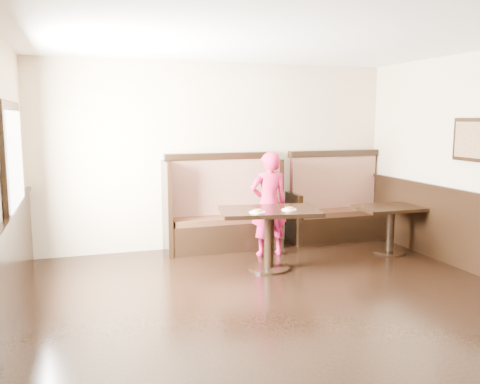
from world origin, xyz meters
name	(u,v)px	position (x,y,z in m)	size (l,w,h in m)	color
ground	(320,335)	(0.00, 0.00, 0.00)	(7.00, 7.00, 0.00)	black
room_shell	(279,259)	(-0.30, 0.28, 0.67)	(7.00, 7.00, 7.00)	#CBB293
booth_main	(222,214)	(0.00, 3.30, 0.53)	(1.75, 0.72, 1.45)	black
booth_neighbor	(336,210)	(1.95, 3.29, 0.48)	(1.65, 0.72, 1.45)	black
table_main	(269,223)	(0.29, 2.05, 0.62)	(1.37, 0.99, 0.80)	black
table_neighbor	(391,218)	(2.29, 2.28, 0.52)	(1.02, 0.68, 0.69)	black
child	(269,204)	(0.54, 2.72, 0.75)	(0.55, 0.36, 1.50)	#BC1444
pizza_plate_left	(257,211)	(0.06, 1.88, 0.82)	(0.20, 0.20, 0.04)	white
pizza_plate_right	(289,209)	(0.51, 1.92, 0.82)	(0.19, 0.19, 0.04)	white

